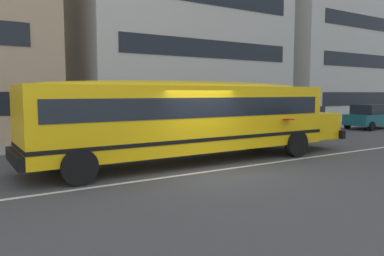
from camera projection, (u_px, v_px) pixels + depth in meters
The scene contains 7 objects.
ground_plane at pixel (208, 172), 11.55m from camera, with size 400.00×400.00×0.00m, color #424244.
sidewalk_far at pixel (112, 142), 18.52m from camera, with size 120.00×3.00×0.01m, color gray.
lane_centreline at pixel (208, 171), 11.54m from camera, with size 110.00×0.16×0.01m, color silver.
school_bus at pixel (194, 114), 13.02m from camera, with size 12.64×3.01×2.82m.
parked_car_teal_end_of_row at pixel (370, 116), 25.18m from camera, with size 3.95×1.98×1.64m.
parked_car_grey_under_tree at pixel (303, 120), 21.98m from camera, with size 3.98×2.04×1.64m.
apartment_block_far_right at pixel (338, 50), 36.96m from camera, with size 19.22×9.47×13.30m.
Camera 1 is at (-6.53, -9.31, 2.43)m, focal length 35.03 mm.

